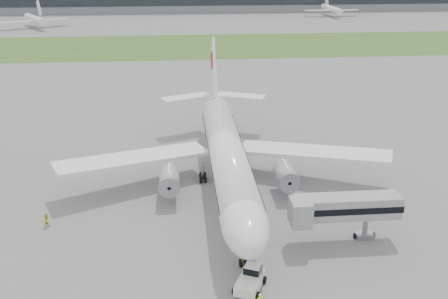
{
  "coord_description": "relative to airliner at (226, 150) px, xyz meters",
  "views": [
    {
      "loc": [
        -6.25,
        -60.09,
        31.86
      ],
      "look_at": [
        -0.51,
        2.0,
        6.9
      ],
      "focal_mm": 40.0,
      "sensor_mm": 36.0,
      "label": 1
    }
  ],
  "objects": [
    {
      "name": "ground",
      "position": [
        0.0,
        -4.87,
        -5.66
      ],
      "size": [
        600.0,
        600.0,
        0.0
      ],
      "primitive_type": "plane",
      "color": "slate",
      "rests_on": "ground"
    },
    {
      "name": "apron_markings",
      "position": [
        0.0,
        -9.87,
        -5.66
      ],
      "size": [
        70.0,
        70.0,
        0.04
      ],
      "primitive_type": null,
      "color": "yellow",
      "rests_on": "ground"
    },
    {
      "name": "grass_strip",
      "position": [
        0.0,
        115.13,
        -5.65
      ],
      "size": [
        600.0,
        50.0,
        0.02
      ],
      "primitive_type": "cube",
      "color": "#345921",
      "rests_on": "ground"
    },
    {
      "name": "control_tower",
      "position": [
        -90.0,
        227.13,
        -5.66
      ],
      "size": [
        12.0,
        12.0,
        56.0
      ],
      "primitive_type": null,
      "color": "gray",
      "rests_on": "ground"
    },
    {
      "name": "airliner",
      "position": [
        0.0,
        0.0,
        0.0
      ],
      "size": [
        48.13,
        53.95,
        17.88
      ],
      "color": "white",
      "rests_on": "ground"
    },
    {
      "name": "pushback_tug",
      "position": [
        0.28,
        -23.45,
        -4.72
      ],
      "size": [
        3.88,
        4.54,
        2.03
      ],
      "rotation": [
        0.0,
        0.0,
        -0.43
      ],
      "color": "silver",
      "rests_on": "ground"
    },
    {
      "name": "jet_bridge",
      "position": [
        11.7,
        -15.97,
        -1.21
      ],
      "size": [
        12.99,
        3.71,
        6.01
      ],
      "rotation": [
        0.0,
        0.0,
        -0.0
      ],
      "color": "#9B9B9D",
      "rests_on": "ground"
    },
    {
      "name": "ground_crew_far",
      "position": [
        -23.01,
        -9.41,
        -4.71
      ],
      "size": [
        1.15,
        1.17,
        1.9
      ],
      "primitive_type": "imported",
      "rotation": [
        0.0,
        0.0,
        0.86
      ],
      "color": "#C0CE22",
      "rests_on": "ground"
    },
    {
      "name": "distant_aircraft_left",
      "position": [
        -68.2,
        165.85,
        -5.66
      ],
      "size": [
        37.31,
        36.0,
        10.95
      ],
      "primitive_type": null,
      "rotation": [
        0.0,
        0.0,
        0.51
      ],
      "color": "white",
      "rests_on": "ground"
    },
    {
      "name": "distant_aircraft_right",
      "position": [
        73.4,
        194.12,
        -5.66
      ],
      "size": [
        29.27,
        26.09,
        10.8
      ],
      "primitive_type": null,
      "rotation": [
        0.0,
        0.0,
        0.04
      ],
      "color": "white",
      "rests_on": "ground"
    }
  ]
}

